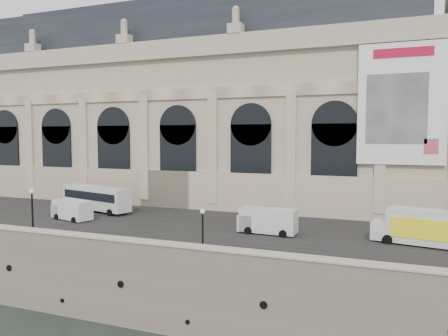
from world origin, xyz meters
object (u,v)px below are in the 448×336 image
object	(u,v)px
box_truck	(422,228)
lamp_right	(203,233)
lamp_left	(32,214)
van_c	(265,221)
bus_left	(96,198)
van_b	(71,210)

from	to	relation	value
box_truck	lamp_right	distance (m)	19.35
box_truck	lamp_right	size ratio (longest dim) A/B	2.11
lamp_left	van_c	bearing A→B (deg)	26.01
bus_left	van_c	bearing A→B (deg)	-10.40
box_truck	lamp_left	bearing A→B (deg)	-163.28
van_c	bus_left	bearing A→B (deg)	169.60
van_b	lamp_left	bearing A→B (deg)	-71.52
van_b	lamp_right	distance (m)	22.06
van_c	lamp_right	world-z (taller)	lamp_right
lamp_left	lamp_right	bearing A→B (deg)	-0.45
bus_left	lamp_right	xyz separation A→B (m)	(21.04, -14.10, 0.13)
van_c	lamp_left	world-z (taller)	lamp_left
bus_left	van_b	distance (m)	5.62
van_b	box_truck	distance (m)	36.73
bus_left	lamp_right	world-z (taller)	lamp_right
van_c	lamp_right	distance (m)	10.10
box_truck	lamp_right	bearing A→B (deg)	-147.79
van_c	lamp_right	xyz separation A→B (m)	(-2.33, -9.81, 0.64)
van_c	lamp_left	bearing A→B (deg)	-153.99
lamp_left	lamp_right	size ratio (longest dim) A/B	1.21
box_truck	van_b	bearing A→B (deg)	-177.27
van_b	van_c	size ratio (longest dim) A/B	0.96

